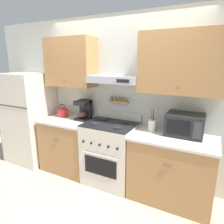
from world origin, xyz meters
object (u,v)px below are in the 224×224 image
at_px(refrigerator, 29,118).
at_px(microwave, 185,125).
at_px(coffee_maker, 84,110).
at_px(stove_range, 110,153).
at_px(utensil_crock, 152,125).
at_px(tea_kettle, 63,112).

distance_m(refrigerator, microwave, 2.75).
bearing_deg(coffee_maker, microwave, -0.50).
distance_m(stove_range, utensil_crock, 0.80).
bearing_deg(utensil_crock, coffee_maker, 178.47).
distance_m(refrigerator, utensil_crock, 2.32).
bearing_deg(utensil_crock, microwave, 2.38).
distance_m(microwave, utensil_crock, 0.43).
bearing_deg(coffee_maker, tea_kettle, -175.86).
distance_m(tea_kettle, microwave, 2.07).
bearing_deg(microwave, utensil_crock, -177.62).
height_order(tea_kettle, microwave, microwave).
distance_m(tea_kettle, utensil_crock, 1.64).
height_order(stove_range, coffee_maker, coffee_maker).
bearing_deg(microwave, coffee_maker, 179.50).
height_order(microwave, utensil_crock, utensil_crock).
distance_m(stove_range, microwave, 1.19).
height_order(coffee_maker, microwave, coffee_maker).
relative_size(stove_range, tea_kettle, 4.53).
xyz_separation_m(stove_range, coffee_maker, (-0.59, 0.17, 0.58)).
bearing_deg(stove_range, microwave, 8.39).
xyz_separation_m(stove_range, refrigerator, (-1.70, -0.04, 0.34)).
bearing_deg(stove_range, refrigerator, -178.66).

